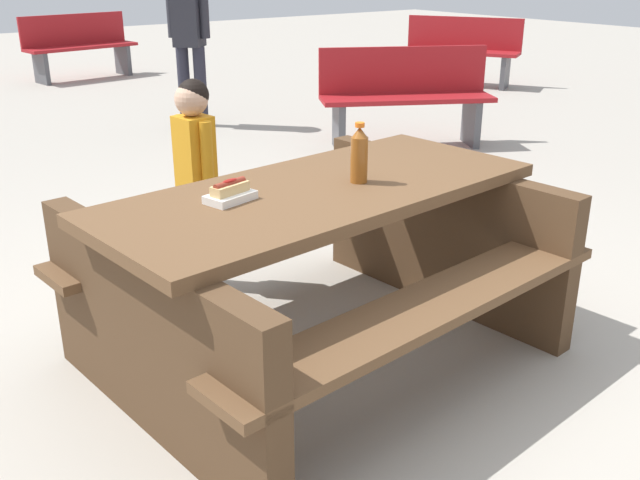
# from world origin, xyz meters

# --- Properties ---
(ground_plane) EXTENTS (30.00, 30.00, 0.00)m
(ground_plane) POSITION_xyz_m (0.00, 0.00, 0.00)
(ground_plane) COLOR #ADA599
(ground_plane) RESTS_ON ground
(picnic_table) EXTENTS (1.92, 1.56, 0.75)m
(picnic_table) POSITION_xyz_m (0.00, 0.00, 0.44)
(picnic_table) COLOR brown
(picnic_table) RESTS_ON ground
(soda_bottle) EXTENTS (0.07, 0.07, 0.24)m
(soda_bottle) POSITION_xyz_m (-0.16, 0.04, 0.86)
(soda_bottle) COLOR brown
(soda_bottle) RESTS_ON picnic_table
(hotdog_tray) EXTENTS (0.20, 0.15, 0.08)m
(hotdog_tray) POSITION_xyz_m (0.37, -0.06, 0.78)
(hotdog_tray) COLOR white
(hotdog_tray) RESTS_ON picnic_table
(child_in_coat) EXTENTS (0.17, 0.26, 1.05)m
(child_in_coat) POSITION_xyz_m (0.06, -0.93, 0.67)
(child_in_coat) COLOR #262633
(child_in_coat) RESTS_ON ground
(park_bench_near) EXTENTS (1.51, 1.07, 0.85)m
(park_bench_near) POSITION_xyz_m (-2.79, -2.46, 0.45)
(park_bench_near) COLOR maroon
(park_bench_near) RESTS_ON ground
(park_bench_mid) EXTENTS (1.08, 1.50, 0.85)m
(park_bench_mid) POSITION_xyz_m (-5.60, -4.40, 0.45)
(park_bench_mid) COLOR maroon
(park_bench_mid) RESTS_ON ground
(park_bench_far) EXTENTS (1.54, 0.58, 0.85)m
(park_bench_far) POSITION_xyz_m (-1.82, -7.89, 0.45)
(park_bench_far) COLOR maroon
(park_bench_far) RESTS_ON ground
(bystander_adult) EXTENTS (0.35, 0.35, 1.70)m
(bystander_adult) POSITION_xyz_m (-1.67, -4.32, 1.09)
(bystander_adult) COLOR #262633
(bystander_adult) RESTS_ON ground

